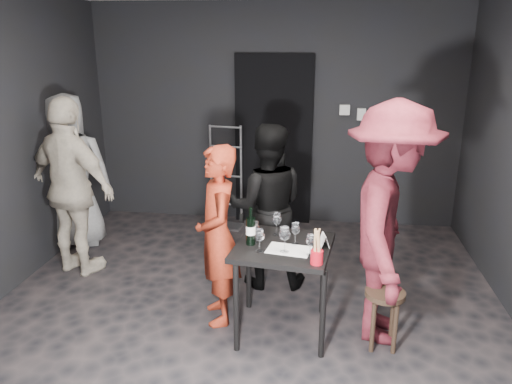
# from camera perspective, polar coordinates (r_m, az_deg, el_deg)

# --- Properties ---
(floor) EXTENTS (4.50, 5.00, 0.02)m
(floor) POSITION_cam_1_polar(r_m,az_deg,el_deg) (4.33, -1.42, -14.54)
(floor) COLOR black
(floor) RESTS_ON ground
(wall_back) EXTENTS (4.50, 0.04, 2.70)m
(wall_back) POSITION_cam_1_polar(r_m,az_deg,el_deg) (6.23, 2.11, 8.68)
(wall_back) COLOR black
(wall_back) RESTS_ON ground
(wall_front) EXTENTS (4.50, 0.04, 2.70)m
(wall_front) POSITION_cam_1_polar(r_m,az_deg,el_deg) (1.59, -16.96, -19.93)
(wall_front) COLOR black
(wall_front) RESTS_ON ground
(doorway) EXTENTS (0.95, 0.10, 2.10)m
(doorway) POSITION_cam_1_polar(r_m,az_deg,el_deg) (6.23, 2.03, 5.86)
(doorway) COLOR black
(doorway) RESTS_ON ground
(wallbox_upper) EXTENTS (0.12, 0.06, 0.12)m
(wallbox_upper) POSITION_cam_1_polar(r_m,az_deg,el_deg) (6.15, 10.09, 9.24)
(wallbox_upper) COLOR #B7B7B2
(wallbox_upper) RESTS_ON wall_back
(wallbox_lower) EXTENTS (0.10, 0.06, 0.14)m
(wallbox_lower) POSITION_cam_1_polar(r_m,az_deg,el_deg) (6.16, 11.95, 8.69)
(wallbox_lower) COLOR #B7B7B2
(wallbox_lower) RESTS_ON wall_back
(hand_truck) EXTENTS (0.42, 0.35, 1.26)m
(hand_truck) POSITION_cam_1_polar(r_m,az_deg,el_deg) (6.30, -3.44, -1.80)
(hand_truck) COLOR #B2B2B7
(hand_truck) RESTS_ON floor
(tasting_table) EXTENTS (0.72, 0.72, 0.75)m
(tasting_table) POSITION_cam_1_polar(r_m,az_deg,el_deg) (3.92, 3.12, -7.37)
(tasting_table) COLOR black
(tasting_table) RESTS_ON floor
(stool) EXTENTS (0.30, 0.30, 0.47)m
(stool) POSITION_cam_1_polar(r_m,az_deg,el_deg) (3.97, 14.45, -12.35)
(stool) COLOR #372219
(stool) RESTS_ON floor
(server_red) EXTENTS (0.52, 0.63, 1.49)m
(server_red) POSITION_cam_1_polar(r_m,az_deg,el_deg) (4.06, -4.40, -5.04)
(server_red) COLOR #9F2C16
(server_red) RESTS_ON floor
(woman_black) EXTENTS (0.83, 0.52, 1.62)m
(woman_black) POSITION_cam_1_polar(r_m,az_deg,el_deg) (4.63, 1.21, -1.34)
(woman_black) COLOR black
(woman_black) RESTS_ON floor
(man_maroon) EXTENTS (0.88, 1.58, 2.34)m
(man_maroon) POSITION_cam_1_polar(r_m,az_deg,el_deg) (3.82, 15.28, -0.34)
(man_maroon) COLOR maroon
(man_maroon) RESTS_ON floor
(bystander_cream) EXTENTS (1.35, 0.98, 2.08)m
(bystander_cream) POSITION_cam_1_polar(r_m,az_deg,el_deg) (5.12, -20.45, 2.11)
(bystander_cream) COLOR beige
(bystander_cream) RESTS_ON floor
(bystander_grey) EXTENTS (1.09, 0.81, 1.98)m
(bystander_grey) POSITION_cam_1_polar(r_m,az_deg,el_deg) (5.85, -20.53, 3.41)
(bystander_grey) COLOR gray
(bystander_grey) RESTS_ON floor
(tasting_mat) EXTENTS (0.36, 0.27, 0.00)m
(tasting_mat) POSITION_cam_1_polar(r_m,az_deg,el_deg) (3.80, 3.77, -6.60)
(tasting_mat) COLOR white
(tasting_mat) RESTS_ON tasting_table
(wine_glass_a) EXTENTS (0.10, 0.10, 0.20)m
(wine_glass_a) POSITION_cam_1_polar(r_m,az_deg,el_deg) (3.72, 0.42, -5.44)
(wine_glass_a) COLOR white
(wine_glass_a) RESTS_ON tasting_table
(wine_glass_b) EXTENTS (0.07, 0.07, 0.19)m
(wine_glass_b) POSITION_cam_1_polar(r_m,az_deg,el_deg) (3.89, -0.13, -4.47)
(wine_glass_b) COLOR white
(wine_glass_b) RESTS_ON tasting_table
(wine_glass_c) EXTENTS (0.10, 0.10, 0.21)m
(wine_glass_c) POSITION_cam_1_polar(r_m,az_deg,el_deg) (4.03, 2.38, -3.56)
(wine_glass_c) COLOR white
(wine_glass_c) RESTS_ON tasting_table
(wine_glass_d) EXTENTS (0.09, 0.09, 0.22)m
(wine_glass_d) POSITION_cam_1_polar(r_m,az_deg,el_deg) (3.71, 3.28, -5.30)
(wine_glass_d) COLOR white
(wine_glass_d) RESTS_ON tasting_table
(wine_glass_e) EXTENTS (0.09, 0.09, 0.18)m
(wine_glass_e) POSITION_cam_1_polar(r_m,az_deg,el_deg) (3.69, 6.23, -5.92)
(wine_glass_e) COLOR white
(wine_glass_e) RESTS_ON tasting_table
(wine_glass_f) EXTENTS (0.09, 0.09, 0.19)m
(wine_glass_f) POSITION_cam_1_polar(r_m,az_deg,el_deg) (3.86, 4.51, -4.66)
(wine_glass_f) COLOR white
(wine_glass_f) RESTS_ON tasting_table
(wine_bottle) EXTENTS (0.07, 0.07, 0.30)m
(wine_bottle) POSITION_cam_1_polar(r_m,az_deg,el_deg) (3.84, -0.62, -4.39)
(wine_bottle) COLOR black
(wine_bottle) RESTS_ON tasting_table
(breadstick_cup) EXTENTS (0.09, 0.09, 0.28)m
(breadstick_cup) POSITION_cam_1_polar(r_m,az_deg,el_deg) (3.55, 7.00, -6.28)
(breadstick_cup) COLOR #AF0D19
(breadstick_cup) RESTS_ON tasting_table
(reserved_card) EXTENTS (0.10, 0.14, 0.10)m
(reserved_card) POSITION_cam_1_polar(r_m,az_deg,el_deg) (3.88, 7.58, -5.44)
(reserved_card) COLOR white
(reserved_card) RESTS_ON tasting_table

